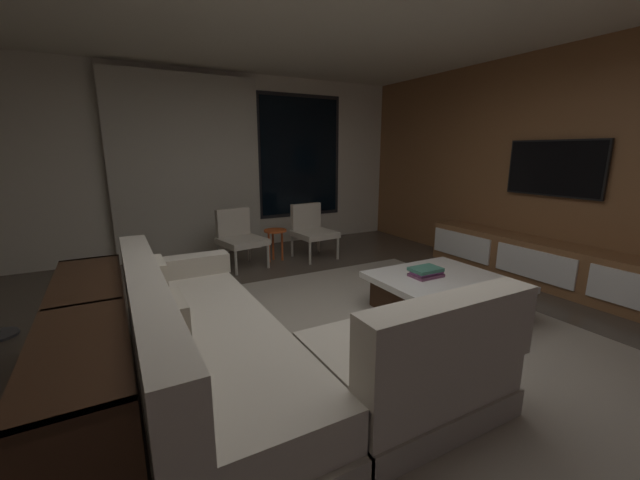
# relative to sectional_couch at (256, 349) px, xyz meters

# --- Properties ---
(floor) EXTENTS (9.20, 9.20, 0.00)m
(floor) POSITION_rel_sectional_couch_xyz_m (0.87, 0.21, -0.29)
(floor) COLOR #473D33
(back_wall_with_window) EXTENTS (6.60, 0.30, 2.70)m
(back_wall_with_window) POSITION_rel_sectional_couch_xyz_m (0.81, 3.83, 1.05)
(back_wall_with_window) COLOR beige
(back_wall_with_window) RESTS_ON floor
(media_wall) EXTENTS (0.12, 7.80, 2.70)m
(media_wall) POSITION_rel_sectional_couch_xyz_m (3.93, 0.21, 1.06)
(media_wall) COLOR brown
(media_wall) RESTS_ON floor
(area_rug) EXTENTS (3.20, 3.80, 0.01)m
(area_rug) POSITION_rel_sectional_couch_xyz_m (1.22, 0.11, -0.28)
(area_rug) COLOR gray
(area_rug) RESTS_ON floor
(sectional_couch) EXTENTS (1.98, 2.50, 0.82)m
(sectional_couch) POSITION_rel_sectional_couch_xyz_m (0.00, 0.00, 0.00)
(sectional_couch) COLOR #A49C8C
(sectional_couch) RESTS_ON floor
(coffee_table) EXTENTS (1.16, 1.16, 0.36)m
(coffee_table) POSITION_rel_sectional_couch_xyz_m (1.98, 0.28, -0.10)
(coffee_table) COLOR #341F12
(coffee_table) RESTS_ON floor
(book_stack_on_coffee_table) EXTENTS (0.31, 0.21, 0.09)m
(book_stack_on_coffee_table) POSITION_rel_sectional_couch_xyz_m (1.88, 0.42, 0.11)
(book_stack_on_coffee_table) COLOR #794161
(book_stack_on_coffee_table) RESTS_ON coffee_table
(accent_chair_near_window) EXTENTS (0.59, 0.61, 0.78)m
(accent_chair_near_window) POSITION_rel_sectional_couch_xyz_m (1.84, 2.74, 0.14)
(accent_chair_near_window) COLOR #B2ADA0
(accent_chair_near_window) RESTS_ON floor
(accent_chair_by_curtain) EXTENTS (0.64, 0.66, 0.78)m
(accent_chair_by_curtain) POSITION_rel_sectional_couch_xyz_m (0.75, 2.79, 0.14)
(accent_chair_by_curtain) COLOR #B2ADA0
(accent_chair_by_curtain) RESTS_ON floor
(side_stool) EXTENTS (0.32, 0.32, 0.46)m
(side_stool) POSITION_rel_sectional_couch_xyz_m (1.27, 2.77, 0.08)
(side_stool) COLOR #BF4C1E
(side_stool) RESTS_ON floor
(media_console) EXTENTS (0.46, 3.10, 0.52)m
(media_console) POSITION_rel_sectional_couch_xyz_m (3.64, 0.26, -0.04)
(media_console) COLOR brown
(media_console) RESTS_ON floor
(mounted_tv) EXTENTS (0.05, 1.12, 0.64)m
(mounted_tv) POSITION_rel_sectional_couch_xyz_m (3.82, 0.46, 1.06)
(mounted_tv) COLOR black
(console_table_behind_couch) EXTENTS (0.40, 2.10, 0.74)m
(console_table_behind_couch) POSITION_rel_sectional_couch_xyz_m (-0.91, 0.13, 0.12)
(console_table_behind_couch) COLOR #341F12
(console_table_behind_couch) RESTS_ON floor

